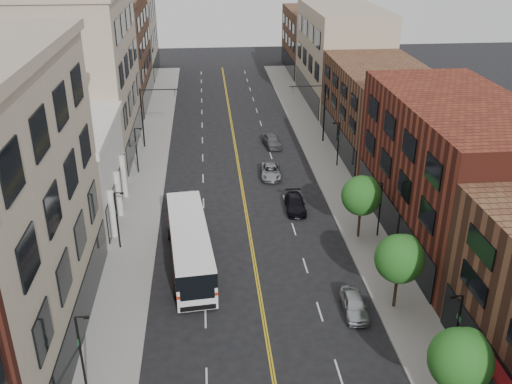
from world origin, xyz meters
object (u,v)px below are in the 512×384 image
object	(u,v)px
car_lane_behind	(188,200)
car_lane_c	(272,141)
city_bus	(190,243)
car_parked_far	(354,305)
car_lane_a	(295,204)
car_lane_b	(271,171)

from	to	relation	value
car_lane_behind	car_lane_c	distance (m)	18.62
city_bus	car_lane_c	bearing A→B (deg)	64.41
car_parked_far	car_lane_c	distance (m)	33.42
car_lane_a	car_lane_b	size ratio (longest dim) A/B	0.97
car_lane_behind	car_lane_a	world-z (taller)	car_lane_behind
car_lane_a	car_lane_b	world-z (taller)	car_lane_a
city_bus	car_lane_behind	xyz separation A→B (m)	(-0.40, 10.28, -1.25)
car_lane_behind	car_lane_b	xyz separation A→B (m)	(8.78, 6.51, -0.07)
car_lane_b	car_lane_c	bearing A→B (deg)	86.80
car_parked_far	city_bus	bearing A→B (deg)	149.59
car_lane_a	city_bus	bearing A→B (deg)	-136.16
car_lane_a	car_lane_b	bearing A→B (deg)	102.03
car_lane_c	city_bus	bearing A→B (deg)	-117.25
car_lane_c	car_lane_a	bearing A→B (deg)	-96.33
car_parked_far	car_lane_a	size ratio (longest dim) A/B	0.89
car_lane_c	car_parked_far	bearing A→B (deg)	-93.85
city_bus	car_lane_a	world-z (taller)	city_bus
car_lane_a	car_lane_c	distance (m)	17.30
car_lane_behind	car_lane_b	bearing A→B (deg)	-148.68
car_lane_behind	car_lane_a	size ratio (longest dim) A/B	0.97
city_bus	car_parked_far	distance (m)	13.66
car_parked_far	car_lane_behind	world-z (taller)	car_lane_behind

